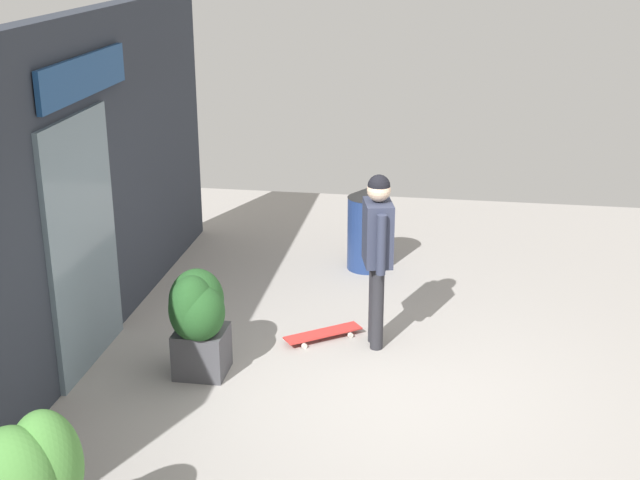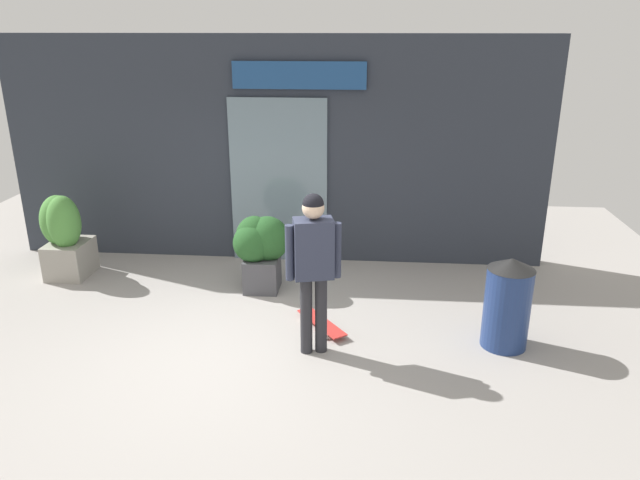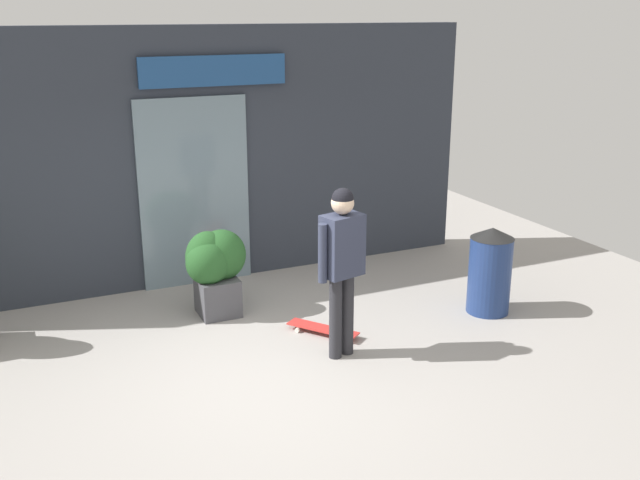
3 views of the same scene
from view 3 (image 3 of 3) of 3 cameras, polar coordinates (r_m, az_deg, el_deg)
ground_plane at (r=7.33m, az=-4.05°, el=-10.41°), size 12.00×12.00×0.00m
building_facade at (r=9.44m, az=-10.55°, el=6.23°), size 7.90×0.31×3.27m
skateboarder at (r=7.26m, az=1.74°, el=-1.17°), size 0.57×0.35×1.79m
skateboard at (r=8.12m, az=0.21°, el=-6.96°), size 0.64×0.78×0.08m
planter_box_left at (r=8.53m, az=-8.28°, el=-1.93°), size 0.73×0.57×1.02m
trash_bin at (r=8.77m, az=13.16°, el=-2.30°), size 0.51×0.51×1.04m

